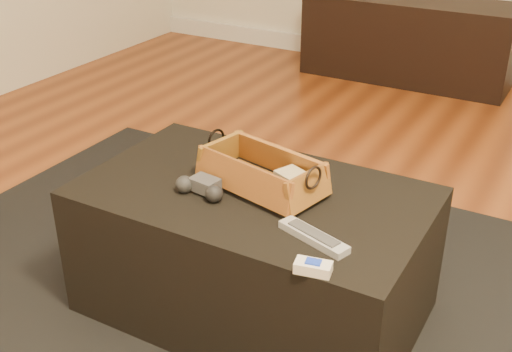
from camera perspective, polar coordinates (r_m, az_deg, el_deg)
The scene contains 11 objects.
floor at distance 2.00m, azimuth 4.65°, elevation -14.13°, with size 5.00×5.50×0.01m, color brown.
baseboard at distance 4.34m, azimuth 20.49°, elevation 8.68°, with size 5.00×0.04×0.12m, color white.
media_cabinet at distance 4.18m, azimuth 13.40°, elevation 11.72°, with size 1.27×0.45×0.50m, color black.
area_rug at distance 2.05m, azimuth -0.92°, elevation -12.39°, with size 2.60×2.00×0.01m, color black.
ottoman at distance 1.96m, azimuth -0.22°, elevation -6.69°, with size 1.00×0.60×0.42m, color black.
tv_remote at distance 1.85m, azimuth -0.21°, elevation -0.38°, with size 0.20×0.04×0.02m, color black.
cloth_bundle at distance 1.80m, azimuth 3.42°, elevation -0.59°, with size 0.10×0.07×0.06m, color #C9B48B.
wicker_basket at distance 1.84m, azimuth 0.51°, elevation 0.15°, with size 0.41×0.27×0.13m.
game_controller at distance 1.82m, azimuth -4.88°, elevation -0.99°, with size 0.16×0.09×0.05m.
silver_remote at distance 1.62m, azimuth 5.14°, elevation -5.38°, with size 0.21×0.11×0.02m.
cream_gadget at distance 1.50m, azimuth 5.10°, elevation -8.07°, with size 0.09×0.06×0.03m.
Camera 1 is at (0.60, -1.38, 1.31)m, focal length 45.00 mm.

